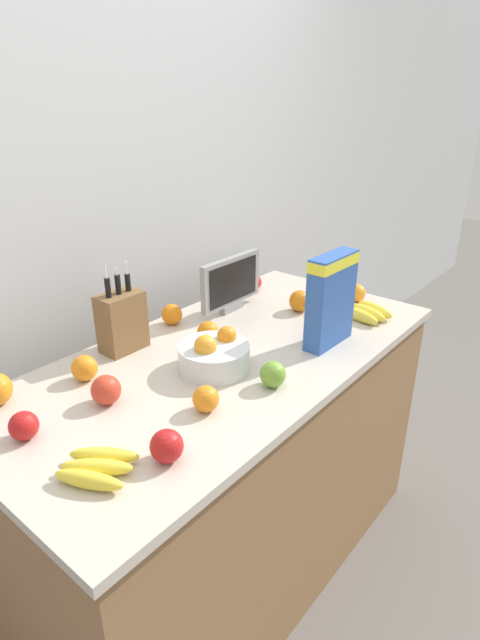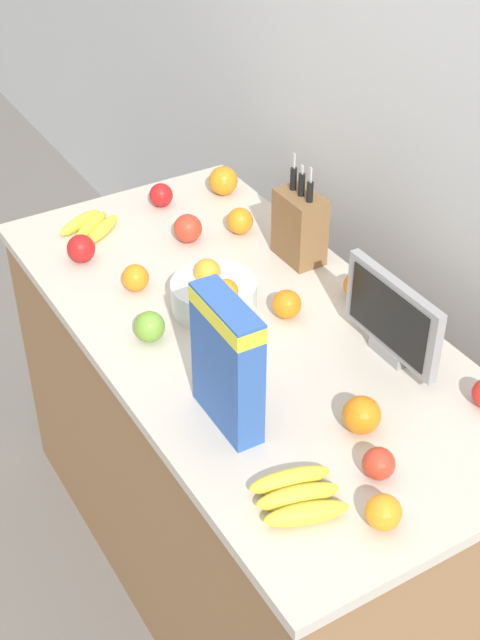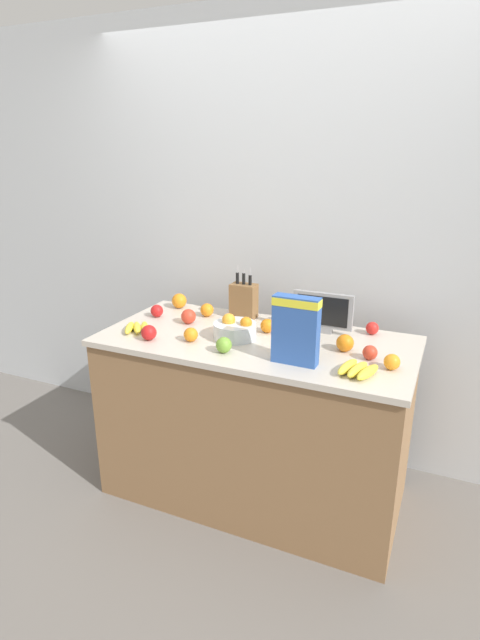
% 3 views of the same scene
% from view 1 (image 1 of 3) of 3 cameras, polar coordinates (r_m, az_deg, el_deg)
% --- Properties ---
extents(ground_plane, '(14.00, 14.00, 0.00)m').
position_cam_1_polar(ground_plane, '(2.22, -1.22, -25.39)').
color(ground_plane, slate).
extents(wall_back, '(9.00, 0.06, 2.60)m').
position_cam_1_polar(wall_back, '(1.93, -15.47, 11.63)').
color(wall_back, silver).
rests_on(wall_back, ground_plane).
extents(counter, '(1.59, 0.77, 0.92)m').
position_cam_1_polar(counter, '(1.89, -1.34, -16.24)').
color(counter, olive).
rests_on(counter, ground_plane).
extents(knife_block, '(0.15, 0.09, 0.30)m').
position_cam_1_polar(knife_block, '(1.66, -13.35, -0.13)').
color(knife_block, brown).
rests_on(knife_block, counter).
extents(small_monitor, '(0.32, 0.03, 0.22)m').
position_cam_1_polar(small_monitor, '(1.92, -1.00, 4.29)').
color(small_monitor, gray).
rests_on(small_monitor, counter).
extents(cereal_box, '(0.21, 0.07, 0.31)m').
position_cam_1_polar(cereal_box, '(1.66, 10.37, 2.67)').
color(cereal_box, '#2D56A8').
rests_on(cereal_box, counter).
extents(fruit_bowl, '(0.22, 0.22, 0.13)m').
position_cam_1_polar(fruit_bowl, '(1.53, -2.97, -4.05)').
color(fruit_bowl, silver).
rests_on(fruit_bowl, counter).
extents(banana_bunch_left, '(0.18, 0.20, 0.04)m').
position_cam_1_polar(banana_bunch_left, '(1.95, 14.33, 0.87)').
color(banana_bunch_left, yellow).
rests_on(banana_bunch_left, counter).
extents(banana_bunch_right, '(0.18, 0.20, 0.04)m').
position_cam_1_polar(banana_bunch_right, '(1.19, -16.04, -15.87)').
color(banana_bunch_right, yellow).
rests_on(banana_bunch_right, counter).
extents(apple_leftmost, '(0.08, 0.08, 0.08)m').
position_cam_1_polar(apple_leftmost, '(1.41, -15.06, -7.72)').
color(apple_leftmost, red).
rests_on(apple_leftmost, counter).
extents(apple_rightmost, '(0.07, 0.07, 0.07)m').
position_cam_1_polar(apple_rightmost, '(1.34, -23.48, -11.02)').
color(apple_rightmost, red).
rests_on(apple_rightmost, counter).
extents(apple_middle, '(0.07, 0.07, 0.07)m').
position_cam_1_polar(apple_middle, '(2.04, 10.02, 2.64)').
color(apple_middle, red).
rests_on(apple_middle, counter).
extents(apple_front, '(0.08, 0.08, 0.08)m').
position_cam_1_polar(apple_front, '(1.18, -8.37, -14.06)').
color(apple_front, red).
rests_on(apple_front, counter).
extents(apple_by_knife_block, '(0.08, 0.08, 0.08)m').
position_cam_1_polar(apple_by_knife_block, '(1.44, 3.78, -6.21)').
color(apple_by_knife_block, '#6B9E33').
rests_on(apple_by_knife_block, counter).
extents(apple_near_bananas, '(0.07, 0.07, 0.07)m').
position_cam_1_polar(apple_near_bananas, '(2.17, 1.63, 4.37)').
color(apple_near_bananas, red).
rests_on(apple_near_bananas, counter).
extents(orange_front_right, '(0.07, 0.07, 0.07)m').
position_cam_1_polar(orange_front_right, '(2.09, 13.21, 3.02)').
color(orange_front_right, orange).
rests_on(orange_front_right, counter).
extents(orange_front_left, '(0.07, 0.07, 0.07)m').
position_cam_1_polar(orange_front_left, '(1.34, -3.93, -8.97)').
color(orange_front_left, orange).
rests_on(orange_front_left, counter).
extents(orange_back_center, '(0.08, 0.08, 0.08)m').
position_cam_1_polar(orange_back_center, '(1.84, -7.80, 0.64)').
color(orange_back_center, orange).
rests_on(orange_back_center, counter).
extents(orange_by_cereal, '(0.08, 0.08, 0.08)m').
position_cam_1_polar(orange_by_cereal, '(1.54, -17.35, -5.27)').
color(orange_by_cereal, orange).
rests_on(orange_by_cereal, counter).
extents(orange_mid_left, '(0.07, 0.07, 0.07)m').
position_cam_1_polar(orange_mid_left, '(1.70, -3.68, -1.38)').
color(orange_mid_left, orange).
rests_on(orange_mid_left, counter).
extents(orange_mid_right, '(0.08, 0.08, 0.08)m').
position_cam_1_polar(orange_mid_right, '(1.96, 6.85, 2.19)').
color(orange_mid_right, orange).
rests_on(orange_mid_right, counter).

